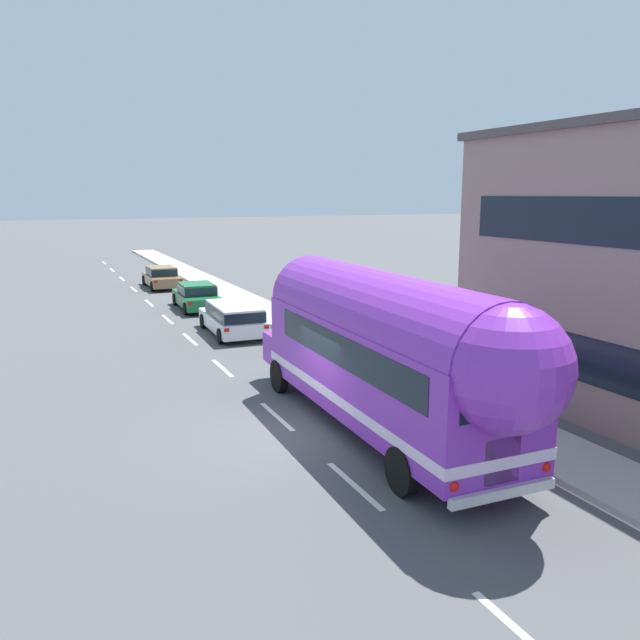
# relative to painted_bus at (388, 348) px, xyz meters

# --- Properties ---
(ground_plane) EXTENTS (300.00, 300.00, 0.00)m
(ground_plane) POSITION_rel_painted_bus_xyz_m (-1.92, 1.32, -2.30)
(ground_plane) COLOR #4C4C4F
(lane_markings) EXTENTS (4.01, 80.00, 0.01)m
(lane_markings) POSITION_rel_painted_bus_xyz_m (0.82, 14.09, -2.30)
(lane_markings) COLOR silver
(lane_markings) RESTS_ON ground
(sidewalk_slab) EXTENTS (2.17, 90.00, 0.15)m
(sidewalk_slab) POSITION_rel_painted_bus_xyz_m (3.05, 11.32, -2.23)
(sidewalk_slab) COLOR #ADA89E
(sidewalk_slab) RESTS_ON ground
(painted_bus) EXTENTS (2.79, 11.93, 4.12)m
(painted_bus) POSITION_rel_painted_bus_xyz_m (0.00, 0.00, 0.00)
(painted_bus) COLOR purple
(painted_bus) RESTS_ON ground
(car_lead) EXTENTS (2.15, 4.84, 1.37)m
(car_lead) POSITION_rel_painted_bus_xyz_m (-0.01, 13.00, -1.50)
(car_lead) COLOR white
(car_lead) RESTS_ON ground
(car_second) EXTENTS (2.09, 4.63, 1.37)m
(car_second) POSITION_rel_painted_bus_xyz_m (0.08, 19.87, -1.56)
(car_second) COLOR #196633
(car_second) RESTS_ON ground
(car_third) EXTENTS (1.93, 4.64, 1.37)m
(car_third) POSITION_rel_painted_bus_xyz_m (-0.13, 28.58, -1.56)
(car_third) COLOR olive
(car_third) RESTS_ON ground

